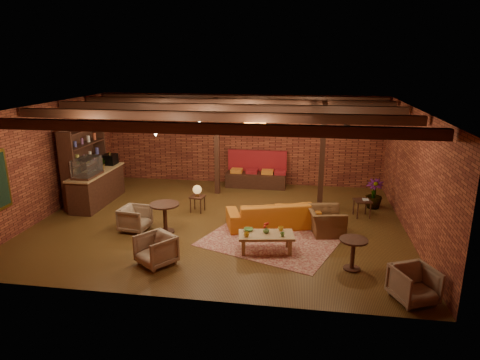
% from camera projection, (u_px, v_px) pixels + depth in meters
% --- Properties ---
extents(floor, '(10.00, 10.00, 0.00)m').
position_uv_depth(floor, '(220.00, 222.00, 11.96)').
color(floor, '#38200E').
rests_on(floor, ground).
extents(ceiling, '(10.00, 8.00, 0.02)m').
position_uv_depth(ceiling, '(218.00, 107.00, 11.08)').
color(ceiling, black).
rests_on(ceiling, wall_back).
extents(wall_back, '(10.00, 0.02, 3.20)m').
position_uv_depth(wall_back, '(241.00, 140.00, 15.32)').
color(wall_back, maroon).
rests_on(wall_back, ground).
extents(wall_front, '(10.00, 0.02, 3.20)m').
position_uv_depth(wall_front, '(175.00, 220.00, 7.72)').
color(wall_front, maroon).
rests_on(wall_front, ground).
extents(wall_left, '(0.02, 8.00, 3.20)m').
position_uv_depth(wall_left, '(48.00, 160.00, 12.26)').
color(wall_left, maroon).
rests_on(wall_left, ground).
extents(wall_right, '(0.02, 8.00, 3.20)m').
position_uv_depth(wall_right, '(413.00, 174.00, 10.78)').
color(wall_right, maroon).
rests_on(wall_right, ground).
extents(ceiling_beams, '(9.80, 6.40, 0.22)m').
position_uv_depth(ceiling_beams, '(218.00, 111.00, 11.11)').
color(ceiling_beams, black).
rests_on(ceiling_beams, ceiling).
extents(ceiling_pipe, '(9.60, 0.12, 0.12)m').
position_uv_depth(ceiling_pipe, '(229.00, 113.00, 12.69)').
color(ceiling_pipe, black).
rests_on(ceiling_pipe, ceiling).
extents(post_left, '(0.16, 0.16, 3.20)m').
position_uv_depth(post_left, '(217.00, 147.00, 14.08)').
color(post_left, black).
rests_on(post_left, ground).
extents(post_right, '(0.16, 0.16, 3.20)m').
position_uv_depth(post_right, '(322.00, 154.00, 13.00)').
color(post_right, black).
rests_on(post_right, ground).
extents(service_counter, '(0.80, 2.50, 1.60)m').
position_uv_depth(service_counter, '(97.00, 179.00, 13.30)').
color(service_counter, black).
rests_on(service_counter, ground).
extents(plant_counter, '(0.35, 0.39, 0.30)m').
position_uv_depth(plant_counter, '(101.00, 164.00, 13.36)').
color(plant_counter, '#337F33').
rests_on(plant_counter, service_counter).
extents(shelving_hutch, '(0.52, 2.00, 2.40)m').
position_uv_depth(shelving_hutch, '(85.00, 165.00, 13.34)').
color(shelving_hutch, black).
rests_on(shelving_hutch, ground).
extents(banquette, '(2.10, 0.70, 1.00)m').
position_uv_depth(banquette, '(256.00, 173.00, 15.10)').
color(banquette, maroon).
rests_on(banquette, ground).
extents(service_sign, '(0.86, 0.06, 0.30)m').
position_uv_depth(service_sign, '(255.00, 123.00, 14.17)').
color(service_sign, orange).
rests_on(service_sign, ceiling).
extents(ceiling_spotlights, '(6.40, 4.40, 0.28)m').
position_uv_depth(ceiling_spotlights, '(218.00, 120.00, 11.17)').
color(ceiling_spotlights, black).
rests_on(ceiling_spotlights, ceiling).
extents(rug, '(3.78, 3.35, 0.01)m').
position_uv_depth(rug, '(270.00, 241.00, 10.71)').
color(rug, maroon).
rests_on(rug, floor).
extents(sofa, '(2.61, 1.66, 0.71)m').
position_uv_depth(sofa, '(273.00, 214.00, 11.55)').
color(sofa, '#C0631A').
rests_on(sofa, floor).
extents(coffee_table, '(1.38, 0.84, 0.69)m').
position_uv_depth(coffee_table, '(266.00, 236.00, 10.04)').
color(coffee_table, olive).
rests_on(coffee_table, floor).
extents(side_table_lamp, '(0.45, 0.45, 0.83)m').
position_uv_depth(side_table_lamp, '(197.00, 192.00, 12.58)').
color(side_table_lamp, black).
rests_on(side_table_lamp, floor).
extents(round_table_left, '(0.76, 0.76, 0.79)m').
position_uv_depth(round_table_left, '(165.00, 213.00, 11.10)').
color(round_table_left, black).
rests_on(round_table_left, floor).
extents(armchair_a, '(0.74, 0.78, 0.72)m').
position_uv_depth(armchair_a, '(135.00, 218.00, 11.27)').
color(armchair_a, '#B5A38D').
rests_on(armchair_a, floor).
extents(armchair_b, '(1.00, 0.99, 0.75)m').
position_uv_depth(armchair_b, '(156.00, 248.00, 9.41)').
color(armchair_b, '#B5A38D').
rests_on(armchair_b, floor).
extents(armchair_right, '(0.83, 1.12, 0.89)m').
position_uv_depth(armchair_right, '(326.00, 217.00, 11.10)').
color(armchair_right, brown).
rests_on(armchair_right, floor).
extents(side_table_book, '(0.54, 0.54, 0.53)m').
position_uv_depth(side_table_book, '(362.00, 201.00, 12.24)').
color(side_table_book, black).
rests_on(side_table_book, floor).
extents(round_table_right, '(0.60, 0.60, 0.71)m').
position_uv_depth(round_table_right, '(353.00, 249.00, 9.15)').
color(round_table_right, black).
rests_on(round_table_right, floor).
extents(armchair_far, '(0.94, 0.92, 0.75)m').
position_uv_depth(armchair_far, '(414.00, 283.00, 7.97)').
color(armchair_far, '#B5A38D').
rests_on(armchair_far, floor).
extents(plant_tall, '(1.95, 1.95, 2.71)m').
position_uv_depth(plant_tall, '(377.00, 165.00, 12.71)').
color(plant_tall, '#4C7F4C').
rests_on(plant_tall, floor).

